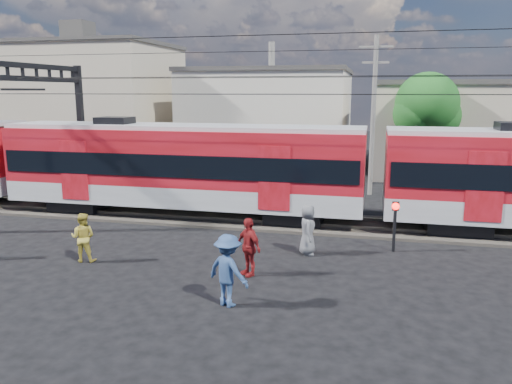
% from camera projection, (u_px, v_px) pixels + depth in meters
% --- Properties ---
extents(ground, '(120.00, 120.00, 0.00)m').
position_uv_depth(ground, '(155.00, 287.00, 14.63)').
color(ground, black).
rests_on(ground, ground).
extents(track_bed, '(70.00, 3.40, 0.12)m').
position_uv_depth(track_bed, '(230.00, 218.00, 22.25)').
color(track_bed, '#2D2823').
rests_on(track_bed, ground).
extents(rail_near, '(70.00, 0.12, 0.12)m').
position_uv_depth(rail_near, '(226.00, 220.00, 21.52)').
color(rail_near, '#59544C').
rests_on(rail_near, track_bed).
extents(rail_far, '(70.00, 0.12, 0.12)m').
position_uv_depth(rail_far, '(235.00, 212.00, 22.95)').
color(rail_far, '#59544C').
rests_on(rail_far, track_bed).
extents(commuter_train, '(50.30, 3.08, 4.17)m').
position_uv_depth(commuter_train, '(187.00, 165.00, 22.24)').
color(commuter_train, black).
rests_on(commuter_train, ground).
extents(catenary, '(70.00, 9.30, 7.52)m').
position_uv_depth(catenary, '(51.00, 102.00, 23.17)').
color(catenary, black).
rests_on(catenary, ground).
extents(building_west, '(14.28, 10.20, 9.30)m').
position_uv_depth(building_west, '(83.00, 103.00, 40.40)').
color(building_west, tan).
rests_on(building_west, ground).
extents(building_midwest, '(12.24, 12.24, 7.30)m').
position_uv_depth(building_midwest, '(271.00, 116.00, 40.11)').
color(building_midwest, beige).
rests_on(building_midwest, ground).
extents(building_mideast, '(16.32, 10.20, 6.30)m').
position_uv_depth(building_mideast, '(494.00, 128.00, 33.78)').
color(building_mideast, tan).
rests_on(building_mideast, ground).
extents(utility_pole_mid, '(1.80, 0.24, 8.50)m').
position_uv_depth(utility_pole_mid, '(373.00, 112.00, 26.70)').
color(utility_pole_mid, slate).
rests_on(utility_pole_mid, ground).
extents(tree_near, '(3.82, 3.64, 6.72)m').
position_uv_depth(tree_near, '(430.00, 108.00, 28.92)').
color(tree_near, '#382619').
rests_on(tree_near, ground).
extents(pedestrian_b, '(0.91, 0.77, 1.67)m').
position_uv_depth(pedestrian_b, '(83.00, 237.00, 16.67)').
color(pedestrian_b, gold).
rests_on(pedestrian_b, ground).
extents(pedestrian_c, '(1.46, 1.20, 1.97)m').
position_uv_depth(pedestrian_c, '(228.00, 270.00, 13.18)').
color(pedestrian_c, navy).
rests_on(pedestrian_c, ground).
extents(pedestrian_d, '(1.12, 1.02, 1.84)m').
position_uv_depth(pedestrian_d, '(248.00, 247.00, 15.40)').
color(pedestrian_d, maroon).
rests_on(pedestrian_d, ground).
extents(pedestrian_e, '(0.68, 0.93, 1.77)m').
position_uv_depth(pedestrian_e, '(308.00, 230.00, 17.39)').
color(pedestrian_e, '#54555A').
rests_on(pedestrian_e, ground).
extents(crossing_signal, '(0.27, 0.27, 1.83)m').
position_uv_depth(crossing_signal, '(395.00, 217.00, 17.59)').
color(crossing_signal, black).
rests_on(crossing_signal, ground).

